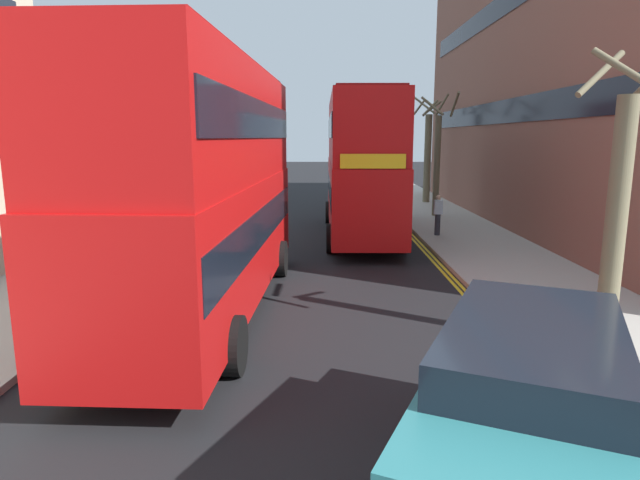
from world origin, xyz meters
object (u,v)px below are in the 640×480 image
double_decker_bus_away (208,182)px  taxi_minivan (529,428)px  double_decker_bus_oncoming (362,162)px  pedestrian_far (439,214)px

double_decker_bus_away → taxi_minivan: size_ratio=2.12×
double_decker_bus_oncoming → pedestrian_far: (3.08, -0.57, -2.04)m
taxi_minivan → pedestrian_far: bearing=81.0°
double_decker_bus_oncoming → pedestrian_far: 3.74m
double_decker_bus_oncoming → pedestrian_far: size_ratio=6.68×
taxi_minivan → pedestrian_far: 16.46m
double_decker_bus_oncoming → double_decker_bus_away: bearing=-113.1°
pedestrian_far → double_decker_bus_away: bearing=-128.1°
pedestrian_far → double_decker_bus_oncoming: bearing=169.5°
double_decker_bus_away → double_decker_bus_oncoming: (4.19, 9.83, 0.00)m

